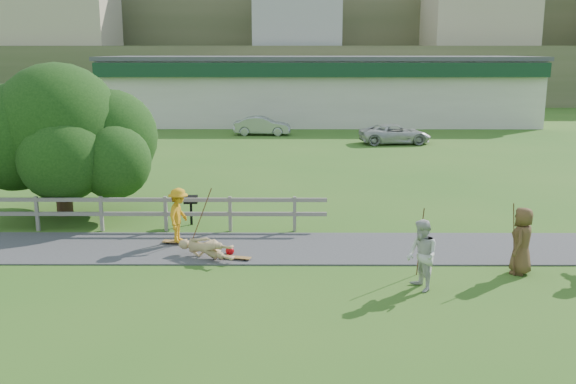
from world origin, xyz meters
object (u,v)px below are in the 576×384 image
at_px(car_silver, 262,126).
at_px(car_white, 395,134).
at_px(bbq, 191,210).
at_px(tree, 61,157).
at_px(skater_rider, 179,219).
at_px(skater_fallen, 206,248).
at_px(spectator_a, 422,256).
at_px(spectator_c, 522,241).

bearing_deg(car_silver, car_white, -114.24).
height_order(car_silver, bbq, car_silver).
bearing_deg(bbq, car_white, 59.39).
bearing_deg(tree, skater_rider, -37.91).
relative_size(skater_fallen, tree, 0.25).
distance_m(skater_rider, bbq, 2.27).
bearing_deg(car_silver, spectator_a, -167.80).
relative_size(skater_fallen, car_silver, 0.45).
xyz_separation_m(spectator_a, car_silver, (-4.97, 28.44, -0.22)).
xyz_separation_m(spectator_a, bbq, (-6.26, 5.76, -0.37)).
distance_m(car_white, bbq, 20.87).
height_order(car_white, bbq, car_white).
xyz_separation_m(skater_fallen, car_white, (8.57, 22.11, 0.28)).
distance_m(skater_rider, car_silver, 24.96).
relative_size(car_white, bbq, 4.50).
bearing_deg(skater_fallen, car_white, 9.57).
bearing_deg(spectator_a, car_silver, 172.82).
bearing_deg(spectator_c, car_white, -152.22).
relative_size(skater_fallen, bbq, 1.79).
distance_m(skater_rider, car_white, 22.89).
height_order(spectator_a, bbq, spectator_a).
bearing_deg(skater_fallen, skater_rider, 66.80).
height_order(skater_rider, skater_fallen, skater_rider).
bearing_deg(tree, car_white, 50.91).
height_order(skater_rider, bbq, skater_rider).
bearing_deg(spectator_c, car_silver, -135.18).
relative_size(car_silver, car_white, 0.88).
xyz_separation_m(car_white, tree, (-14.04, -17.29, 1.42)).
bearing_deg(bbq, skater_fallen, -78.64).
bearing_deg(car_white, skater_fallen, 152.32).
bearing_deg(car_white, tree, 134.42).
bearing_deg(skater_rider, car_white, -14.70).
xyz_separation_m(skater_rider, car_silver, (1.29, 24.92, -0.17)).
xyz_separation_m(skater_fallen, spectator_c, (8.06, -1.06, 0.54)).
bearing_deg(skater_fallen, car_silver, 29.99).
xyz_separation_m(skater_rider, spectator_c, (9.00, -2.35, 0.06)).
bearing_deg(skater_rider, skater_fallen, -134.12).
xyz_separation_m(spectator_c, car_white, (0.51, 23.17, -0.26)).
distance_m(skater_fallen, tree, 7.49).
distance_m(skater_rider, skater_fallen, 1.67).
relative_size(skater_rider, spectator_c, 0.93).
relative_size(skater_fallen, spectator_c, 1.00).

